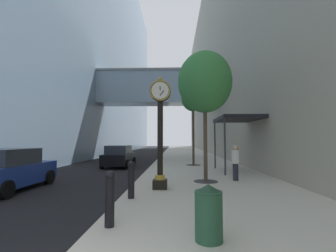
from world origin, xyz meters
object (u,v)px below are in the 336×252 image
object	(u,v)px
street_clock	(160,127)
street_tree_near	(205,82)
bollard_second	(131,179)
car_blue_mid	(8,170)
trash_bin	(209,212)
pedestrian_walking	(236,156)
bollard_nearest	(110,197)
street_tree_mid_near	(193,99)
pedestrian_by_clock	(235,161)
car_black_near	(119,156)

from	to	relation	value
street_clock	street_tree_near	distance (m)	3.36
bollard_second	car_blue_mid	size ratio (longest dim) A/B	0.30
street_tree_near	trash_bin	world-z (taller)	street_tree_near
car_blue_mid	pedestrian_walking	bearing A→B (deg)	31.73
car_blue_mid	street_clock	bearing A→B (deg)	-1.17
bollard_nearest	street_tree_mid_near	world-z (taller)	street_tree_mid_near
pedestrian_walking	pedestrian_by_clock	xyz separation A→B (m)	(-1.28, -4.90, 0.05)
bollard_second	car_blue_mid	world-z (taller)	car_blue_mid
street_tree_near	pedestrian_walking	xyz separation A→B (m)	(2.72, 5.23, -3.75)
street_tree_mid_near	pedestrian_by_clock	size ratio (longest dim) A/B	3.71
bollard_second	pedestrian_by_clock	world-z (taller)	pedestrian_by_clock
street_clock	trash_bin	bearing A→B (deg)	-75.47
pedestrian_walking	car_black_near	distance (m)	8.65
street_tree_near	pedestrian_by_clock	distance (m)	3.98
bollard_nearest	pedestrian_walking	bearing A→B (deg)	63.03
street_tree_near	trash_bin	distance (m)	7.56
street_clock	trash_bin	xyz separation A→B (m)	(1.22, -4.71, -1.88)
bollard_nearest	car_blue_mid	size ratio (longest dim) A/B	0.30
pedestrian_walking	car_blue_mid	xyz separation A→B (m)	(-10.88, -6.73, -0.16)
street_tree_near	street_clock	bearing A→B (deg)	-140.65
street_clock	car_black_near	bearing A→B (deg)	113.10
car_black_near	car_blue_mid	world-z (taller)	car_blue_mid
bollard_second	street_clock	bearing A→B (deg)	61.51
pedestrian_by_clock	car_black_near	world-z (taller)	pedestrian_by_clock
trash_bin	pedestrian_by_clock	xyz separation A→B (m)	(2.20, 6.66, 0.35)
car_black_near	pedestrian_walking	bearing A→B (deg)	-12.62
bollard_second	street_tree_mid_near	xyz separation A→B (m)	(2.83, 10.39, 4.47)
bollard_second	pedestrian_by_clock	size ratio (longest dim) A/B	0.72
bollard_nearest	car_black_near	size ratio (longest dim) A/B	0.29
bollard_second	car_blue_mid	bearing A→B (deg)	162.55
bollard_second	pedestrian_walking	size ratio (longest dim) A/B	0.76
street_clock	car_blue_mid	world-z (taller)	street_clock
bollard_nearest	bollard_second	distance (m)	2.50
bollard_nearest	car_blue_mid	distance (m)	6.77
bollard_second	street_tree_near	world-z (taller)	street_tree_near
pedestrian_by_clock	car_black_near	xyz separation A→B (m)	(-7.15, 6.79, -0.23)
street_tree_near	trash_bin	size ratio (longest dim) A/B	5.77
pedestrian_by_clock	bollard_second	bearing A→B (deg)	-140.61
bollard_second	pedestrian_by_clock	bearing A→B (deg)	39.39
bollard_second	pedestrian_walking	xyz separation A→B (m)	(5.55, 8.40, 0.20)
car_black_near	street_clock	bearing A→B (deg)	-66.90
trash_bin	pedestrian_walking	distance (m)	12.08
street_tree_mid_near	pedestrian_walking	xyz separation A→B (m)	(2.72, -1.99, -4.27)
trash_bin	car_blue_mid	xyz separation A→B (m)	(-7.39, 4.84, 0.14)
bollard_nearest	car_black_near	distance (m)	13.12
car_blue_mid	street_tree_mid_near	bearing A→B (deg)	46.91
trash_bin	pedestrian_walking	world-z (taller)	pedestrian_walking
trash_bin	car_black_near	distance (m)	14.34
street_clock	pedestrian_by_clock	xyz separation A→B (m)	(3.42, 1.95, -1.54)
street_clock	car_blue_mid	bearing A→B (deg)	178.83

